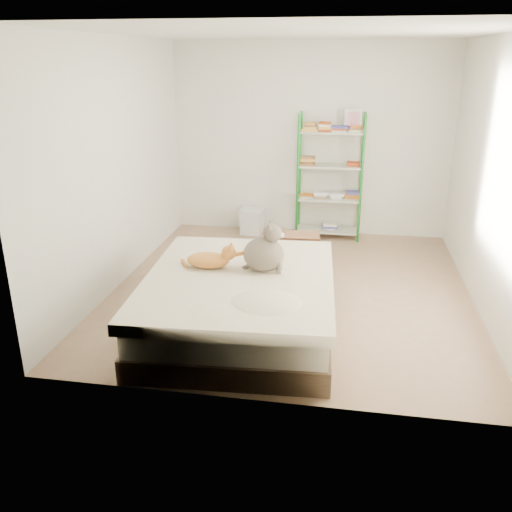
% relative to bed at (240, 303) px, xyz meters
% --- Properties ---
extents(room, '(3.81, 4.21, 2.61)m').
position_rel_bed_xyz_m(room, '(0.37, 1.02, 1.03)').
color(room, tan).
rests_on(room, ground).
extents(bed, '(1.80, 2.19, 0.53)m').
position_rel_bed_xyz_m(bed, '(0.00, 0.00, 0.00)').
color(bed, brown).
rests_on(bed, ground).
extents(orange_cat, '(0.48, 0.28, 0.19)m').
position_rel_bed_xyz_m(orange_cat, '(-0.33, 0.15, 0.36)').
color(orange_cat, '#EB9951').
rests_on(orange_cat, bed).
extents(grey_cat, '(0.41, 0.35, 0.46)m').
position_rel_bed_xyz_m(grey_cat, '(0.19, 0.16, 0.50)').
color(grey_cat, gray).
rests_on(grey_cat, bed).
extents(shelf_unit, '(0.88, 0.36, 1.74)m').
position_rel_bed_xyz_m(shelf_unit, '(0.68, 2.90, 0.62)').
color(shelf_unit, '#23882C').
rests_on(shelf_unit, ground).
extents(cardboard_box, '(0.51, 0.49, 0.39)m').
position_rel_bed_xyz_m(cardboard_box, '(0.38, 1.87, -0.10)').
color(cardboard_box, '#9D6649').
rests_on(cardboard_box, ground).
extents(white_bin, '(0.34, 0.31, 0.36)m').
position_rel_bed_xyz_m(white_bin, '(-0.40, 2.87, -0.08)').
color(white_bin, silver).
rests_on(white_bin, ground).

